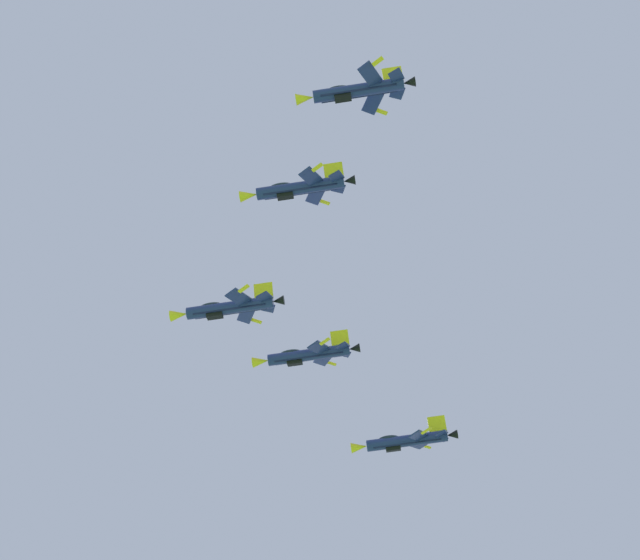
# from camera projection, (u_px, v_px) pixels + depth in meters

# --- Properties ---
(fighter_jet_lead) EXTENTS (13.50, 11.10, 6.71)m
(fighter_jet_lead) POSITION_uv_depth(u_px,v_px,m) (228.00, 308.00, 118.12)
(fighter_jet_lead) COLOR navy
(fighter_jet_left_wing) EXTENTS (13.50, 11.28, 7.48)m
(fighter_jet_left_wing) POSITION_uv_depth(u_px,v_px,m) (298.00, 188.00, 116.88)
(fighter_jet_left_wing) COLOR navy
(fighter_jet_right_wing) EXTENTS (13.50, 11.26, 7.37)m
(fighter_jet_right_wing) POSITION_uv_depth(u_px,v_px,m) (307.00, 355.00, 125.52)
(fighter_jet_right_wing) COLOR navy
(fighter_jet_left_outer) EXTENTS (13.50, 11.10, 6.58)m
(fighter_jet_left_outer) POSITION_uv_depth(u_px,v_px,m) (356.00, 91.00, 113.31)
(fighter_jet_left_outer) COLOR navy
(fighter_jet_right_outer) EXTENTS (13.50, 11.26, 7.38)m
(fighter_jet_right_outer) POSITION_uv_depth(u_px,v_px,m) (405.00, 441.00, 127.36)
(fighter_jet_right_outer) COLOR navy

